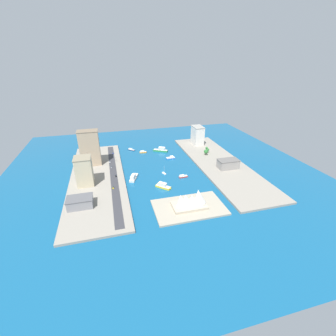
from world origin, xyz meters
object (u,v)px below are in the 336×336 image
tugboat_red (183,176)px  water_taxi_orange (143,152)px  sailboat_small_white (164,173)px  ferry_green_doubledeck (161,150)px  taxi_yellow_cab (113,187)px  traffic_light_waterfront (116,159)px  suv_black (116,176)px  van_white (110,162)px  patrol_launch_navy (131,150)px  ferry_white_commuter (134,177)px  hatchback_blue (113,153)px  office_block_beige (84,171)px  opera_landmark (191,200)px  carpark_squat_concrete (228,164)px  hotel_broad_white (197,135)px  apartment_midrise_tan (90,148)px  sedan_silver (111,167)px  ferry_yellow_fast (163,186)px  catamaran_blue (171,158)px  warehouse_low_gray (80,202)px

tugboat_red → water_taxi_orange: 110.73m
sailboat_small_white → ferry_green_doubledeck: (-15.85, -84.67, 2.15)m
taxi_yellow_cab → traffic_light_waterfront: traffic_light_waterfront is taller
suv_black → traffic_light_waterfront: (-3.34, -51.00, 3.38)m
suv_black → van_white: (6.29, -49.61, -0.06)m
patrol_launch_navy → traffic_light_waterfront: bearing=58.9°
ferry_white_commuter → taxi_yellow_cab: size_ratio=4.94×
taxi_yellow_cab → hatchback_blue: size_ratio=0.97×
office_block_beige → opera_landmark: (-111.09, 79.28, -10.88)m
office_block_beige → suv_black: bearing=-162.3°
carpark_squat_concrete → ferry_white_commuter: bearing=-2.6°
opera_landmark → patrol_launch_navy: bearing=-77.8°
taxi_yellow_cab → hotel_broad_white: bearing=-142.1°
apartment_midrise_tan → van_white: apartment_midrise_tan is taller
van_white → hatchback_blue: (-6.76, -35.54, 0.02)m
tugboat_red → hatchback_blue: 138.51m
sailboat_small_white → sedan_silver: 78.29m
tugboat_red → hatchback_blue: bearing=-50.5°
tugboat_red → hatchback_blue: (88.09, -106.86, 2.06)m
ferry_yellow_fast → van_white: bearing=-55.9°
catamaran_blue → hotel_broad_white: (-64.35, -48.05, 17.87)m
tugboat_red → taxi_yellow_cab: (93.89, 9.28, 2.09)m
water_taxi_orange → traffic_light_waterfront: bearing=33.6°
ferry_green_doubledeck → warehouse_low_gray: (122.75, 141.25, 5.04)m
warehouse_low_gray → office_block_beige: bearing=-93.9°
patrol_launch_navy → apartment_midrise_tan: (64.45, 49.80, 27.48)m
tugboat_red → ferry_yellow_fast: size_ratio=0.73×
water_taxi_orange → suv_black: 96.54m
carpark_squat_concrete → warehouse_low_gray: size_ratio=1.10×
sailboat_small_white → ferry_white_commuter: 43.64m
office_block_beige → ferry_green_doubledeck: bearing=-142.4°
carpark_squat_concrete → traffic_light_waterfront: carpark_squat_concrete is taller
office_block_beige → warehouse_low_gray: size_ratio=1.36×
tugboat_red → taxi_yellow_cab: size_ratio=2.68×
ferry_yellow_fast → suv_black: (55.48, -41.45, 0.99)m
patrol_launch_navy → opera_landmark: bearing=102.2°
catamaran_blue → taxi_yellow_cab: taxi_yellow_cab is taller
sailboat_small_white → tugboat_red: size_ratio=0.92×
tugboat_red → ferry_yellow_fast: ferry_yellow_fast is taller
hatchback_blue → ferry_white_commuter: bearing=103.2°
ferry_green_doubledeck → ferry_white_commuter: 107.19m
traffic_light_waterfront → ferry_green_doubledeck: bearing=-159.7°
warehouse_low_gray → patrol_launch_navy: bearing=-114.5°
apartment_midrise_tan → taxi_yellow_cab: size_ratio=10.35×
ferry_white_commuter → van_white: bearing=-63.9°
carpark_squat_concrete → warehouse_low_gray: (199.84, 45.59, -1.08)m
catamaran_blue → ferry_white_commuter: size_ratio=0.62×
sailboat_small_white → taxi_yellow_cab: sailboat_small_white is taller
catamaran_blue → ferry_green_doubledeck: (8.27, -34.64, 1.65)m
apartment_midrise_tan → van_white: (-25.84, -0.38, -25.23)m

